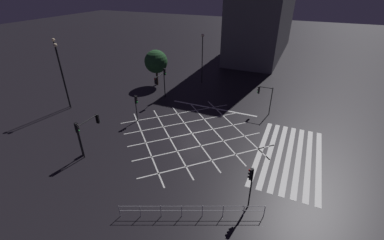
{
  "coord_description": "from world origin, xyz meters",
  "views": [
    {
      "loc": [
        -22.4,
        -9.92,
        15.19
      ],
      "look_at": [
        0.0,
        0.0,
        1.73
      ],
      "focal_mm": 24.0,
      "sensor_mm": 36.0,
      "label": 1
    }
  ],
  "objects_px": {
    "traffic_light_ne_main": "(159,82)",
    "traffic_light_sw_cross": "(251,180)",
    "traffic_light_se_cross": "(264,94)",
    "traffic_light_nw_cross": "(78,133)",
    "traffic_light_nw_main": "(91,127)",
    "traffic_light_ne_cross": "(165,77)",
    "street_lamp_east": "(61,67)",
    "street_lamp_west": "(202,49)",
    "traffic_light_median_north": "(136,103)",
    "street_lamp_far": "(60,66)",
    "street_tree_near": "(156,62)"
  },
  "relations": [
    {
      "from": "traffic_light_nw_main",
      "to": "street_lamp_far",
      "type": "relative_size",
      "value": 0.4
    },
    {
      "from": "traffic_light_sw_cross",
      "to": "traffic_light_nw_main",
      "type": "xyz_separation_m",
      "value": [
        1.14,
        15.85,
        0.06
      ]
    },
    {
      "from": "traffic_light_nw_cross",
      "to": "traffic_light_ne_cross",
      "type": "bearing_deg",
      "value": 89.24
    },
    {
      "from": "street_lamp_west",
      "to": "traffic_light_median_north",
      "type": "bearing_deg",
      "value": 172.05
    },
    {
      "from": "traffic_light_sw_cross",
      "to": "traffic_light_se_cross",
      "type": "distance_m",
      "value": 16.26
    },
    {
      "from": "street_lamp_far",
      "to": "traffic_light_ne_main",
      "type": "bearing_deg",
      "value": -57.02
    },
    {
      "from": "traffic_light_median_north",
      "to": "traffic_light_nw_cross",
      "type": "height_order",
      "value": "traffic_light_nw_cross"
    },
    {
      "from": "traffic_light_se_cross",
      "to": "traffic_light_median_north",
      "type": "distance_m",
      "value": 15.68
    },
    {
      "from": "traffic_light_nw_main",
      "to": "street_lamp_east",
      "type": "height_order",
      "value": "street_lamp_east"
    },
    {
      "from": "traffic_light_ne_main",
      "to": "traffic_light_nw_cross",
      "type": "relative_size",
      "value": 1.03
    },
    {
      "from": "traffic_light_ne_cross",
      "to": "street_lamp_far",
      "type": "relative_size",
      "value": 0.47
    },
    {
      "from": "street_lamp_east",
      "to": "traffic_light_median_north",
      "type": "bearing_deg",
      "value": -86.5
    },
    {
      "from": "traffic_light_sw_cross",
      "to": "traffic_light_nw_cross",
      "type": "distance_m",
      "value": 16.06
    },
    {
      "from": "traffic_light_se_cross",
      "to": "street_lamp_east",
      "type": "height_order",
      "value": "street_lamp_east"
    },
    {
      "from": "traffic_light_se_cross",
      "to": "traffic_light_median_north",
      "type": "bearing_deg",
      "value": 31.73
    },
    {
      "from": "traffic_light_sw_cross",
      "to": "street_lamp_west",
      "type": "distance_m",
      "value": 26.9
    },
    {
      "from": "street_tree_near",
      "to": "traffic_light_se_cross",
      "type": "bearing_deg",
      "value": -101.1
    },
    {
      "from": "traffic_light_se_cross",
      "to": "traffic_light_nw_cross",
      "type": "xyz_separation_m",
      "value": [
        -16.4,
        14.13,
        0.02
      ]
    },
    {
      "from": "traffic_light_ne_cross",
      "to": "traffic_light_median_north",
      "type": "bearing_deg",
      "value": -85.83
    },
    {
      "from": "traffic_light_ne_main",
      "to": "traffic_light_sw_cross",
      "type": "relative_size",
      "value": 1.07
    },
    {
      "from": "traffic_light_ne_main",
      "to": "street_lamp_east",
      "type": "bearing_deg",
      "value": -54.85
    },
    {
      "from": "traffic_light_ne_main",
      "to": "traffic_light_se_cross",
      "type": "relative_size",
      "value": 1.06
    },
    {
      "from": "traffic_light_ne_cross",
      "to": "traffic_light_nw_cross",
      "type": "xyz_separation_m",
      "value": [
        -16.07,
        0.21,
        -0.35
      ]
    },
    {
      "from": "street_tree_near",
      "to": "street_lamp_west",
      "type": "bearing_deg",
      "value": -59.69
    },
    {
      "from": "traffic_light_ne_cross",
      "to": "street_lamp_west",
      "type": "height_order",
      "value": "street_lamp_west"
    },
    {
      "from": "traffic_light_sw_cross",
      "to": "traffic_light_nw_cross",
      "type": "xyz_separation_m",
      "value": [
        -0.25,
        16.06,
        0.09
      ]
    },
    {
      "from": "traffic_light_se_cross",
      "to": "traffic_light_nw_cross",
      "type": "distance_m",
      "value": 21.64
    },
    {
      "from": "traffic_light_ne_main",
      "to": "street_lamp_west",
      "type": "relative_size",
      "value": 0.49
    },
    {
      "from": "traffic_light_ne_main",
      "to": "traffic_light_median_north",
      "type": "xyz_separation_m",
      "value": [
        -6.31,
        -0.51,
        -0.46
      ]
    },
    {
      "from": "traffic_light_sw_cross",
      "to": "street_lamp_east",
      "type": "xyz_separation_m",
      "value": [
        7.27,
        25.63,
        3.04
      ]
    },
    {
      "from": "traffic_light_median_north",
      "to": "street_lamp_west",
      "type": "bearing_deg",
      "value": 82.05
    },
    {
      "from": "street_lamp_west",
      "to": "traffic_light_se_cross",
      "type": "bearing_deg",
      "value": -122.59
    },
    {
      "from": "traffic_light_se_cross",
      "to": "street_lamp_west",
      "type": "relative_size",
      "value": 0.47
    },
    {
      "from": "traffic_light_sw_cross",
      "to": "traffic_light_median_north",
      "type": "bearing_deg",
      "value": -27.36
    },
    {
      "from": "traffic_light_se_cross",
      "to": "street_lamp_west",
      "type": "distance_m",
      "value": 13.58
    },
    {
      "from": "street_lamp_west",
      "to": "traffic_light_ne_cross",
      "type": "bearing_deg",
      "value": 159.97
    },
    {
      "from": "traffic_light_ne_main",
      "to": "traffic_light_sw_cross",
      "type": "xyz_separation_m",
      "value": [
        -14.21,
        -15.78,
        -0.26
      ]
    },
    {
      "from": "traffic_light_median_north",
      "to": "traffic_light_nw_cross",
      "type": "relative_size",
      "value": 0.89
    },
    {
      "from": "traffic_light_nw_main",
      "to": "traffic_light_ne_cross",
      "type": "bearing_deg",
      "value": -0.04
    },
    {
      "from": "street_lamp_west",
      "to": "street_lamp_far",
      "type": "bearing_deg",
      "value": 140.6
    },
    {
      "from": "traffic_light_nw_main",
      "to": "street_lamp_west",
      "type": "bearing_deg",
      "value": -7.04
    },
    {
      "from": "traffic_light_se_cross",
      "to": "street_lamp_east",
      "type": "bearing_deg",
      "value": 20.54
    },
    {
      "from": "traffic_light_median_north",
      "to": "traffic_light_se_cross",
      "type": "bearing_deg",
      "value": 31.73
    },
    {
      "from": "traffic_light_se_cross",
      "to": "street_lamp_east",
      "type": "xyz_separation_m",
      "value": [
        -8.88,
        23.7,
        2.96
      ]
    },
    {
      "from": "street_lamp_far",
      "to": "traffic_light_nw_cross",
      "type": "bearing_deg",
      "value": -127.85
    },
    {
      "from": "traffic_light_median_north",
      "to": "street_tree_near",
      "type": "xyz_separation_m",
      "value": [
        11.69,
        4.2,
        1.41
      ]
    },
    {
      "from": "traffic_light_sw_cross",
      "to": "street_lamp_far",
      "type": "bearing_deg",
      "value": -16.11
    },
    {
      "from": "traffic_light_nw_cross",
      "to": "street_tree_near",
      "type": "relative_size",
      "value": 0.67
    },
    {
      "from": "street_lamp_east",
      "to": "street_lamp_far",
      "type": "relative_size",
      "value": 0.94
    },
    {
      "from": "traffic_light_ne_cross",
      "to": "traffic_light_nw_cross",
      "type": "bearing_deg",
      "value": -90.76
    }
  ]
}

